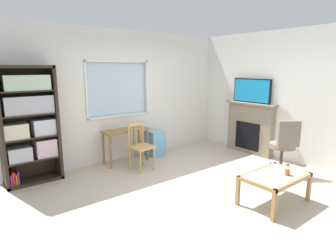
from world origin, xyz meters
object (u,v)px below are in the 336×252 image
at_px(desk_under_window, 126,135).
at_px(fireplace, 250,128).
at_px(sippy_cup, 287,172).
at_px(bookshelf, 29,121).
at_px(wooden_chair, 140,146).
at_px(tv, 252,91).
at_px(office_chair, 285,143).
at_px(coffee_table, 275,179).
at_px(plastic_drawer_unit, 155,143).

xyz_separation_m(desk_under_window, fireplace, (2.59, -1.14, 0.01)).
relative_size(fireplace, sippy_cup, 13.74).
xyz_separation_m(desk_under_window, sippy_cup, (0.91, -3.00, -0.10)).
height_order(bookshelf, sippy_cup, bookshelf).
distance_m(wooden_chair, sippy_cup, 2.64).
height_order(tv, office_chair, tv).
bearing_deg(coffee_table, bookshelf, 130.23).
relative_size(office_chair, sippy_cup, 11.11).
bearing_deg(wooden_chair, plastic_drawer_unit, 37.53).
bearing_deg(tv, office_chair, -113.18).
xyz_separation_m(desk_under_window, coffee_table, (0.78, -2.89, -0.21)).
height_order(fireplace, tv, tv).
xyz_separation_m(wooden_chair, sippy_cup, (0.88, -2.49, 0.02)).
bearing_deg(wooden_chair, sippy_cup, -70.44).
xyz_separation_m(office_chair, sippy_cup, (-1.18, -0.72, -0.07)).
distance_m(office_chair, sippy_cup, 1.38).
height_order(bookshelf, fireplace, bookshelf).
relative_size(desk_under_window, office_chair, 0.95).
xyz_separation_m(plastic_drawer_unit, coffee_table, (0.02, -2.94, 0.09)).
bearing_deg(bookshelf, office_chair, -31.87).
xyz_separation_m(wooden_chair, tv, (2.55, -0.63, 0.97)).
bearing_deg(plastic_drawer_unit, fireplace, -33.08).
distance_m(bookshelf, fireplace, 4.54).
bearing_deg(tv, desk_under_window, 156.03).
bearing_deg(coffee_table, office_chair, 25.23).
distance_m(wooden_chair, coffee_table, 2.50).
bearing_deg(sippy_cup, desk_under_window, 106.81).
bearing_deg(tv, wooden_chair, 166.15).
bearing_deg(office_chair, desk_under_window, 132.42).
relative_size(bookshelf, fireplace, 1.60).
bearing_deg(fireplace, office_chair, -113.95).
relative_size(bookshelf, tv, 2.09).
xyz_separation_m(bookshelf, wooden_chair, (1.78, -0.62, -0.60)).
distance_m(plastic_drawer_unit, coffee_table, 2.94).
relative_size(tv, sippy_cup, 10.50).
bearing_deg(tv, fireplace, 0.00).
height_order(plastic_drawer_unit, sippy_cup, plastic_drawer_unit).
relative_size(plastic_drawer_unit, coffee_table, 0.58).
bearing_deg(plastic_drawer_unit, desk_under_window, -176.22).
relative_size(plastic_drawer_unit, fireplace, 0.45).
height_order(fireplace, coffee_table, fireplace).
distance_m(bookshelf, desk_under_window, 1.82).
relative_size(desk_under_window, wooden_chair, 1.06).
xyz_separation_m(bookshelf, office_chair, (3.84, -2.39, -0.51)).
distance_m(bookshelf, tv, 4.52).
bearing_deg(plastic_drawer_unit, wooden_chair, -142.47).
bearing_deg(sippy_cup, wooden_chair, 109.56).
xyz_separation_m(wooden_chair, plastic_drawer_unit, (0.73, 0.56, -0.18)).
bearing_deg(sippy_cup, plastic_drawer_unit, 92.81).
relative_size(plastic_drawer_unit, sippy_cup, 6.20).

